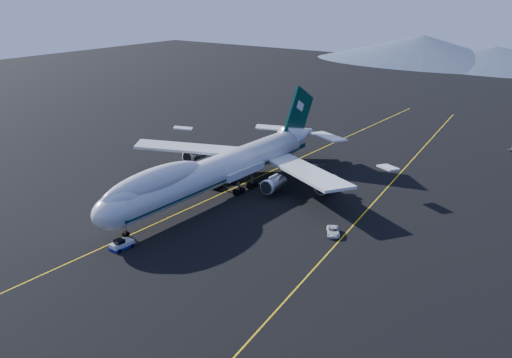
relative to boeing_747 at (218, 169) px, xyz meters
The scene contains 6 objects.
ground 5.81m from the boeing_747, 90.00° to the right, with size 500.00×500.00×0.00m, color black.
taxiway_line_main 5.80m from the boeing_747, 90.00° to the right, with size 0.25×220.00×0.01m, color yellow.
taxiway_line_side 32.14m from the boeing_747, 18.38° to the left, with size 0.25×200.00×0.01m, color yellow.
boeing_747 is the anchor object (origin of this frame).
pushback_tug 30.72m from the boeing_747, 84.31° to the right, with size 2.59×4.31×1.83m.
service_van 30.67m from the boeing_747, ahead, with size 2.21×4.80×1.33m, color silver.
Camera 1 is at (74.09, -89.06, 43.71)m, focal length 40.00 mm.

